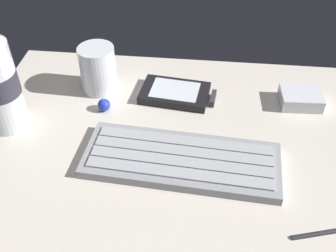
{
  "coord_description": "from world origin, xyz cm",
  "views": [
    {
      "loc": [
        4.92,
        -46.11,
        44.41
      ],
      "look_at": [
        0.0,
        0.0,
        3.0
      ],
      "focal_mm": 43.08,
      "sensor_mm": 36.0,
      "label": 1
    }
  ],
  "objects_px": {
    "juice_cup": "(98,71)",
    "charger_block": "(301,98)",
    "handheld_device": "(178,93)",
    "trackball_mouse": "(104,105)",
    "keyboard": "(182,160)",
    "stylus_pen": "(327,231)"
  },
  "relations": [
    {
      "from": "juice_cup",
      "to": "charger_block",
      "type": "relative_size",
      "value": 1.21
    },
    {
      "from": "handheld_device",
      "to": "stylus_pen",
      "type": "bearing_deg",
      "value": -51.06
    },
    {
      "from": "juice_cup",
      "to": "charger_block",
      "type": "bearing_deg",
      "value": -1.16
    },
    {
      "from": "trackball_mouse",
      "to": "stylus_pen",
      "type": "bearing_deg",
      "value": -32.22
    },
    {
      "from": "charger_block",
      "to": "stylus_pen",
      "type": "xyz_separation_m",
      "value": [
        -0.0,
        -0.27,
        -0.01
      ]
    },
    {
      "from": "keyboard",
      "to": "handheld_device",
      "type": "height_order",
      "value": "keyboard"
    },
    {
      "from": "keyboard",
      "to": "handheld_device",
      "type": "bearing_deg",
      "value": 96.58
    },
    {
      "from": "keyboard",
      "to": "handheld_device",
      "type": "distance_m",
      "value": 0.16
    },
    {
      "from": "juice_cup",
      "to": "charger_block",
      "type": "xyz_separation_m",
      "value": [
        0.36,
        -0.01,
        -0.03
      ]
    },
    {
      "from": "handheld_device",
      "to": "charger_block",
      "type": "bearing_deg",
      "value": 0.62
    },
    {
      "from": "handheld_device",
      "to": "stylus_pen",
      "type": "xyz_separation_m",
      "value": [
        0.21,
        -0.26,
        -0.0
      ]
    },
    {
      "from": "charger_block",
      "to": "stylus_pen",
      "type": "distance_m",
      "value": 0.27
    },
    {
      "from": "keyboard",
      "to": "stylus_pen",
      "type": "xyz_separation_m",
      "value": [
        0.19,
        -0.1,
        -0.0
      ]
    },
    {
      "from": "juice_cup",
      "to": "trackball_mouse",
      "type": "xyz_separation_m",
      "value": [
        0.02,
        -0.06,
        -0.03
      ]
    },
    {
      "from": "handheld_device",
      "to": "trackball_mouse",
      "type": "height_order",
      "value": "trackball_mouse"
    },
    {
      "from": "keyboard",
      "to": "stylus_pen",
      "type": "distance_m",
      "value": 0.22
    },
    {
      "from": "stylus_pen",
      "to": "charger_block",
      "type": "bearing_deg",
      "value": 73.66
    },
    {
      "from": "keyboard",
      "to": "trackball_mouse",
      "type": "xyz_separation_m",
      "value": [
        -0.14,
        0.11,
        0.0
      ]
    },
    {
      "from": "keyboard",
      "to": "juice_cup",
      "type": "height_order",
      "value": "juice_cup"
    },
    {
      "from": "handheld_device",
      "to": "trackball_mouse",
      "type": "xyz_separation_m",
      "value": [
        -0.12,
        -0.05,
        0.0
      ]
    },
    {
      "from": "handheld_device",
      "to": "juice_cup",
      "type": "height_order",
      "value": "juice_cup"
    },
    {
      "from": "keyboard",
      "to": "stylus_pen",
      "type": "bearing_deg",
      "value": -27.34
    }
  ]
}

